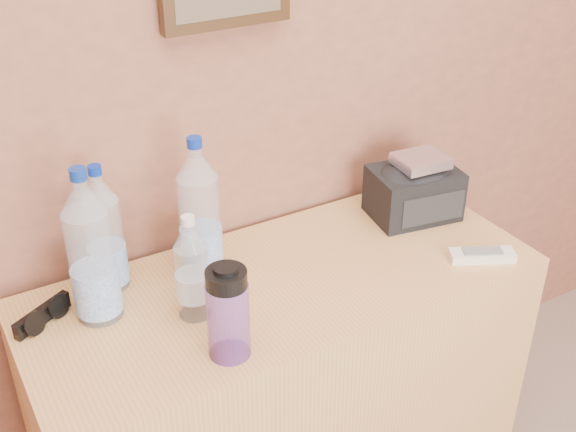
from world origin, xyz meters
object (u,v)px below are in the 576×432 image
at_px(pet_small, 192,273).
at_px(toiletry_bag, 414,190).
at_px(pet_large_b, 104,235).
at_px(sunglasses, 42,315).
at_px(dresser, 284,398).
at_px(nalgene_bottle, 228,312).
at_px(pet_large_c, 200,215).
at_px(ac_remote, 482,255).
at_px(pet_large_a, 91,254).
at_px(foil_packet, 421,161).

xyz_separation_m(pet_small, toiletry_bag, (0.67, 0.10, -0.03)).
distance_m(pet_large_b, sunglasses, 0.21).
bearing_deg(dresser, nalgene_bottle, -142.82).
xyz_separation_m(pet_large_c, ac_remote, (0.60, -0.29, -0.14)).
height_order(pet_large_c, ac_remote, pet_large_c).
height_order(pet_large_a, pet_large_b, pet_large_a).
relative_size(pet_large_c, ac_remote, 2.19).
bearing_deg(foil_packet, pet_large_b, 172.59).
height_order(pet_large_a, pet_small, pet_large_a).
distance_m(dresser, pet_large_a, 0.67).
height_order(nalgene_bottle, toiletry_bag, nalgene_bottle).
bearing_deg(foil_packet, dresser, -170.34).
height_order(sunglasses, foil_packet, foil_packet).
xyz_separation_m(pet_small, sunglasses, (-0.29, 0.14, -0.09)).
bearing_deg(pet_small, ac_remote, -12.50).
distance_m(nalgene_bottle, sunglasses, 0.42).
distance_m(pet_large_b, pet_large_c, 0.21).
bearing_deg(ac_remote, pet_large_c, -178.86).
bearing_deg(foil_packet, pet_large_c, 175.39).
bearing_deg(pet_large_a, pet_small, -29.13).
distance_m(pet_large_a, pet_small, 0.21).
distance_m(pet_large_a, foil_packet, 0.85).
xyz_separation_m(pet_large_b, sunglasses, (-0.17, -0.06, -0.12)).
xyz_separation_m(nalgene_bottle, toiletry_bag, (0.66, 0.25, -0.03)).
bearing_deg(pet_small, foil_packet, 7.67).
bearing_deg(sunglasses, pet_large_c, -28.99).
bearing_deg(pet_large_a, ac_remote, -16.22).
relative_size(pet_large_c, sunglasses, 2.39).
bearing_deg(dresser, ac_remote, -20.06).
relative_size(pet_large_b, nalgene_bottle, 1.46).
relative_size(dresser, toiletry_bag, 5.44).
height_order(toiletry_bag, foil_packet, foil_packet).
relative_size(dresser, pet_large_a, 3.41).
bearing_deg(nalgene_bottle, pet_small, 93.38).
bearing_deg(sunglasses, foil_packet, -32.18).
relative_size(dresser, sunglasses, 8.36).
distance_m(pet_large_a, nalgene_bottle, 0.32).
relative_size(dresser, pet_small, 4.92).
relative_size(nalgene_bottle, sunglasses, 1.45).
bearing_deg(dresser, toiletry_bag, 11.07).
distance_m(dresser, foil_packet, 0.70).
relative_size(pet_large_a, foil_packet, 2.77).
height_order(pet_large_b, sunglasses, pet_large_b).
height_order(dresser, pet_large_c, pet_large_c).
xyz_separation_m(dresser, pet_large_a, (-0.41, 0.08, 0.53)).
xyz_separation_m(pet_large_b, pet_small, (0.12, -0.19, -0.03)).
relative_size(pet_large_a, sunglasses, 2.45).
bearing_deg(nalgene_bottle, sunglasses, 136.32).
bearing_deg(pet_large_a, dresser, -11.71).
relative_size(pet_large_b, sunglasses, 2.11).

